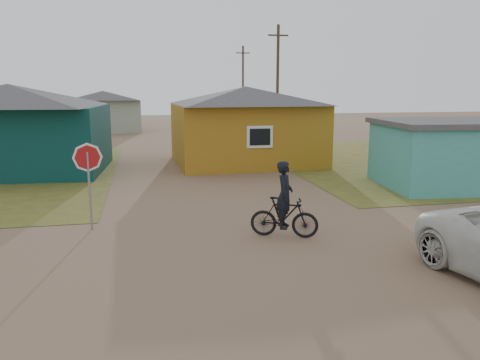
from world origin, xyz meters
name	(u,v)px	position (x,y,z in m)	size (l,w,h in m)	color
ground	(270,263)	(0.00, 0.00, 0.00)	(120.00, 120.00, 0.00)	#7D5F48
grass_ne	(454,159)	(14.00, 13.00, 0.01)	(20.00, 18.00, 0.00)	olive
house_teal	(11,127)	(-8.50, 13.50, 2.05)	(8.93, 7.08, 4.00)	#08302E
house_yellow	(245,124)	(2.50, 14.00, 2.00)	(7.72, 6.76, 3.90)	#9F6D18
shed_turquoise	(462,153)	(9.50, 6.50, 1.31)	(6.71, 4.93, 2.60)	teal
house_pale_west	(104,111)	(-6.00, 34.00, 1.86)	(7.04, 6.15, 3.60)	gray
house_beige_east	(262,107)	(10.00, 40.00, 1.86)	(6.95, 6.05, 3.60)	tan
house_pale_north	(37,107)	(-14.00, 46.00, 1.75)	(6.28, 5.81, 3.40)	gray
utility_pole_near	(278,83)	(6.50, 22.00, 4.14)	(1.40, 0.20, 8.00)	#443529
utility_pole_far	(243,85)	(7.50, 38.00, 4.14)	(1.40, 0.20, 8.00)	#443529
stop_sign	(88,166)	(-4.12, 3.42, 1.76)	(0.77, 0.21, 2.38)	gray
cyclist	(284,210)	(0.84, 1.74, 0.73)	(1.82, 1.14, 1.99)	black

